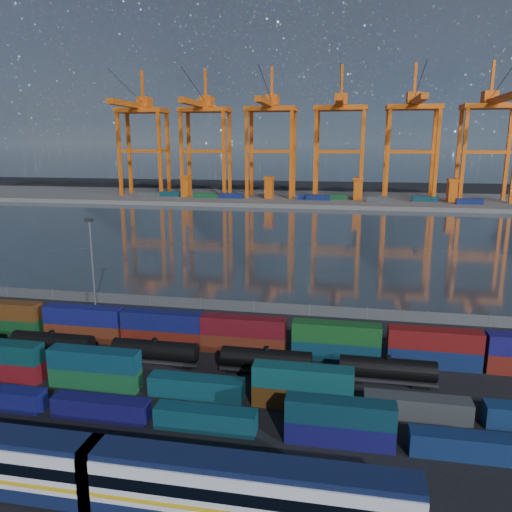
# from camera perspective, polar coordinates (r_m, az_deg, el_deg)

# --- Properties ---
(ground) EXTENTS (700.00, 700.00, 0.00)m
(ground) POSITION_cam_1_polar(r_m,az_deg,el_deg) (65.65, -4.99, -14.35)
(ground) COLOR black
(ground) RESTS_ON ground
(harbor_water) EXTENTS (700.00, 700.00, 0.00)m
(harbor_water) POSITION_cam_1_polar(r_m,az_deg,el_deg) (164.72, 4.82, 2.28)
(harbor_water) COLOR #29343B
(harbor_water) RESTS_ON ground
(far_quay) EXTENTS (700.00, 70.00, 2.00)m
(far_quay) POSITION_cam_1_polar(r_m,az_deg,el_deg) (268.23, 7.16, 6.49)
(far_quay) COLOR #514F4C
(far_quay) RESTS_ON ground
(distant_mountains) EXTENTS (2470.00, 1100.00, 520.00)m
(distant_mountains) POSITION_cam_1_polar(r_m,az_deg,el_deg) (1667.75, 12.89, 19.02)
(distant_mountains) COLOR #1E2630
(distant_mountains) RESTS_ON ground
(container_row_south) EXTENTS (139.00, 2.24, 4.78)m
(container_row_south) POSITION_cam_1_polar(r_m,az_deg,el_deg) (62.05, -20.98, -15.14)
(container_row_south) COLOR #404345
(container_row_south) RESTS_ON ground
(container_row_mid) EXTENTS (140.38, 2.35, 5.01)m
(container_row_mid) POSITION_cam_1_polar(r_m,az_deg,el_deg) (64.20, -12.52, -13.45)
(container_row_mid) COLOR #393D3E
(container_row_mid) RESTS_ON ground
(container_row_north) EXTENTS (142.39, 2.51, 5.34)m
(container_row_north) POSITION_cam_1_polar(r_m,az_deg,el_deg) (75.46, -7.26, -8.71)
(container_row_north) COLOR navy
(container_row_north) RESTS_ON ground
(tanker_string) EXTENTS (105.39, 2.66, 3.81)m
(tanker_string) POSITION_cam_1_polar(r_m,az_deg,el_deg) (78.05, -22.20, -9.22)
(tanker_string) COLOR black
(tanker_string) RESTS_ON ground
(waterfront_fence) EXTENTS (160.12, 0.12, 2.20)m
(waterfront_fence) POSITION_cam_1_polar(r_m,az_deg,el_deg) (90.45, -0.24, -5.84)
(waterfront_fence) COLOR #595B5E
(waterfront_fence) RESTS_ON ground
(yard_light_mast) EXTENTS (1.60, 0.40, 16.60)m
(yard_light_mast) POSITION_cam_1_polar(r_m,az_deg,el_deg) (96.48, -18.25, -0.20)
(yard_light_mast) COLOR slate
(yard_light_mast) RESTS_ON ground
(gantry_cranes) EXTENTS (201.03, 49.98, 67.69)m
(gantry_cranes) POSITION_cam_1_polar(r_m,az_deg,el_deg) (260.72, 5.61, 15.26)
(gantry_cranes) COLOR #E65C10
(gantry_cranes) RESTS_ON ground
(quay_containers) EXTENTS (172.58, 10.99, 2.60)m
(quay_containers) POSITION_cam_1_polar(r_m,az_deg,el_deg) (254.50, 4.48, 6.74)
(quay_containers) COLOR navy
(quay_containers) RESTS_ON far_quay
(straddle_carriers) EXTENTS (140.00, 7.00, 11.10)m
(straddle_carriers) POSITION_cam_1_polar(r_m,az_deg,el_deg) (257.80, 6.50, 7.78)
(straddle_carriers) COLOR #E65C10
(straddle_carriers) RESTS_ON far_quay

